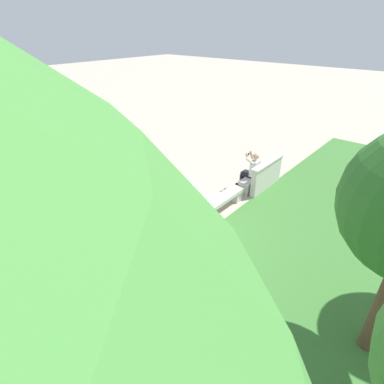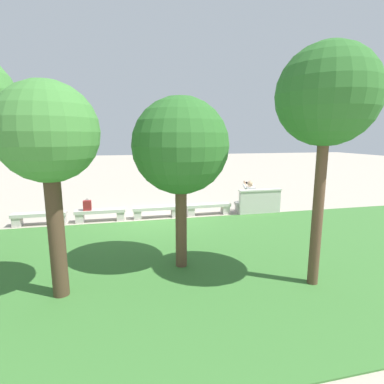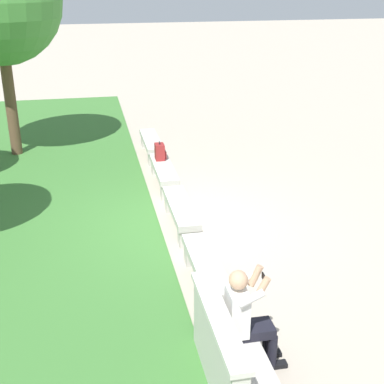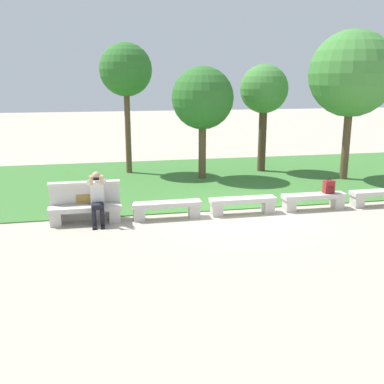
% 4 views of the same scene
% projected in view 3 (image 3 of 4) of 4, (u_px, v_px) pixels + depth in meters
% --- Properties ---
extents(ground_plane, '(80.00, 80.00, 0.00)m').
position_uv_depth(ground_plane, '(181.00, 226.00, 9.87)').
color(ground_plane, '#B2A593').
extents(bench_main, '(1.81, 0.40, 0.45)m').
position_uv_depth(bench_main, '(247.00, 364.00, 6.00)').
color(bench_main, beige).
rests_on(bench_main, ground).
extents(bench_near, '(1.81, 0.40, 0.45)m').
position_uv_depth(bench_near, '(206.00, 270.00, 7.87)').
color(bench_near, beige).
rests_on(bench_near, ground).
extents(bench_mid, '(1.81, 0.40, 0.45)m').
position_uv_depth(bench_mid, '(181.00, 212.00, 9.75)').
color(bench_mid, beige).
rests_on(bench_mid, ground).
extents(bench_far, '(1.81, 0.40, 0.45)m').
position_uv_depth(bench_far, '(164.00, 173.00, 11.63)').
color(bench_far, beige).
rests_on(bench_far, ground).
extents(bench_end, '(1.81, 0.40, 0.45)m').
position_uv_depth(bench_end, '(151.00, 144.00, 13.51)').
color(bench_end, beige).
rests_on(bench_end, ground).
extents(backrest_wall_with_plaque, '(1.81, 0.24, 1.01)m').
position_uv_depth(backrest_wall_with_plaque, '(218.00, 353.00, 5.85)').
color(backrest_wall_with_plaque, beige).
rests_on(backrest_wall_with_plaque, ground).
extents(person_photographer, '(0.47, 0.72, 1.32)m').
position_uv_depth(person_photographer, '(247.00, 314.00, 6.13)').
color(person_photographer, black).
rests_on(person_photographer, ground).
extents(backpack, '(0.28, 0.24, 0.43)m').
position_uv_depth(backpack, '(160.00, 152.00, 11.90)').
color(backpack, maroon).
rests_on(backpack, bench_far).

